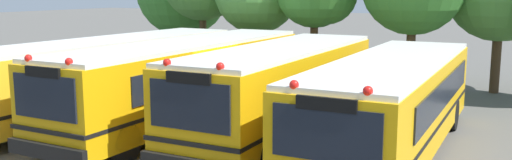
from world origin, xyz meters
TOP-DOWN VIEW (x-y plane):
  - ground_plane at (0.00, 0.00)m, footprint 160.00×160.00m
  - school_bus_0 at (-4.93, 0.00)m, footprint 2.81×11.62m
  - school_bus_1 at (-1.76, 0.14)m, footprint 2.55×11.56m
  - school_bus_2 at (1.71, -0.17)m, footprint 2.71×9.55m
  - school_bus_3 at (4.90, -0.19)m, footprint 2.83×10.41m

SIDE VIEW (x-z plane):
  - ground_plane at x=0.00m, z-range 0.00..0.00m
  - school_bus_3 at x=4.90m, z-range 0.07..2.70m
  - school_bus_0 at x=-4.93m, z-range 0.07..2.77m
  - school_bus_1 at x=-1.76m, z-range 0.07..2.81m
  - school_bus_2 at x=1.71m, z-range 0.07..2.85m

